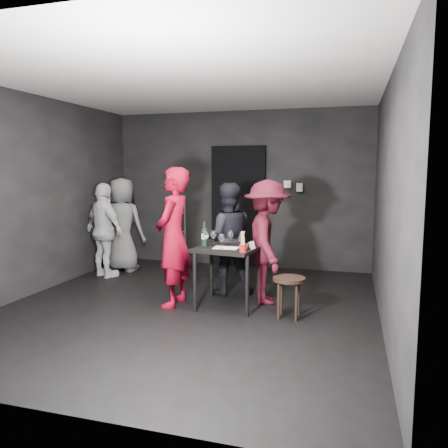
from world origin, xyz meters
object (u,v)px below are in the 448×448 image
(hand_truck, at_px, (175,252))
(tasting_table, at_px, (228,255))
(wine_bottle, at_px, (204,236))
(breadstick_cup, at_px, (243,242))
(man_maroon, at_px, (267,239))
(server_red, at_px, (173,227))
(bystander_grey, at_px, (122,223))
(bystander_cream, at_px, (104,231))
(stool, at_px, (289,285))
(woman_black, at_px, (227,238))

(hand_truck, distance_m, tasting_table, 2.65)
(wine_bottle, distance_m, breadstick_cup, 0.65)
(hand_truck, height_order, man_maroon, man_maroon)
(server_red, height_order, bystander_grey, server_red)
(server_red, relative_size, bystander_cream, 1.33)
(breadstick_cup, bearing_deg, hand_truck, 127.67)
(tasting_table, relative_size, server_red, 0.38)
(stool, height_order, breadstick_cup, breadstick_cup)
(tasting_table, distance_m, wine_bottle, 0.38)
(man_maroon, xyz_separation_m, bystander_grey, (-2.66, 1.08, -0.01))
(server_red, xyz_separation_m, breadstick_cup, (0.92, -0.15, -0.12))
(woman_black, bearing_deg, bystander_cream, -31.14)
(hand_truck, xyz_separation_m, breadstick_cup, (1.84, -2.38, 0.65))
(stool, bearing_deg, breadstick_cup, -170.85)
(server_red, xyz_separation_m, woman_black, (0.49, 0.69, -0.22))
(server_red, bearing_deg, woman_black, 143.35)
(bystander_cream, xyz_separation_m, wine_bottle, (1.97, -0.90, 0.12))
(wine_bottle, bearing_deg, tasting_table, -2.74)
(tasting_table, distance_m, woman_black, 0.59)
(man_maroon, bearing_deg, stool, -163.25)
(bystander_cream, xyz_separation_m, breadstick_cup, (2.54, -1.21, 0.13))
(breadstick_cup, bearing_deg, wine_bottle, 151.92)
(tasting_table, xyz_separation_m, bystander_cream, (-2.28, 0.92, 0.09))
(tasting_table, xyz_separation_m, man_maroon, (0.43, 0.30, 0.17))
(tasting_table, height_order, bystander_grey, bystander_grey)
(server_red, bearing_deg, stool, 86.31)
(man_maroon, height_order, wine_bottle, man_maroon)
(woman_black, xyz_separation_m, bystander_cream, (-2.11, 0.36, -0.03))
(server_red, distance_m, wine_bottle, 0.40)
(bystander_cream, height_order, breadstick_cup, bystander_cream)
(tasting_table, height_order, bystander_cream, bystander_cream)
(breadstick_cup, bearing_deg, bystander_cream, 154.62)
(bystander_cream, bearing_deg, man_maroon, -167.69)
(woman_black, bearing_deg, wine_bottle, 53.63)
(man_maroon, bearing_deg, hand_truck, 30.29)
(bystander_grey, bearing_deg, tasting_table, 153.07)
(woman_black, relative_size, wine_bottle, 5.10)
(hand_truck, height_order, bystander_grey, bystander_grey)
(tasting_table, xyz_separation_m, wine_bottle, (-0.31, 0.01, 0.21))
(man_maroon, bearing_deg, bystander_cream, 59.21)
(tasting_table, distance_m, stool, 0.86)
(woman_black, bearing_deg, bystander_grey, -43.42)
(hand_truck, bearing_deg, stool, -46.55)
(hand_truck, distance_m, server_red, 2.53)
(server_red, height_order, woman_black, server_red)
(man_maroon, relative_size, wine_bottle, 5.44)
(hand_truck, distance_m, wine_bottle, 2.51)
(bystander_cream, distance_m, bystander_grey, 0.48)
(wine_bottle, height_order, breadstick_cup, wine_bottle)
(hand_truck, relative_size, bystander_cream, 0.80)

